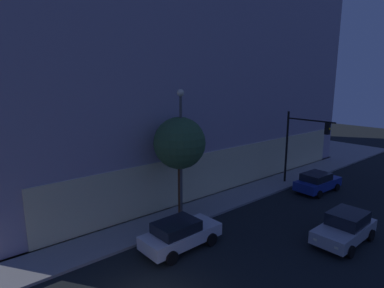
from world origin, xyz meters
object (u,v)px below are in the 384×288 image
(car_blue, at_px, (317,182))
(traffic_light_far_corner, at_px, (301,138))
(car_white, at_px, (180,234))
(modern_building, at_px, (136,66))
(sidewalk_tree, at_px, (180,143))
(car_silver, at_px, (345,227))
(street_lamp_sidewalk, at_px, (181,141))

(car_blue, bearing_deg, traffic_light_far_corner, 93.05)
(car_white, bearing_deg, traffic_light_far_corner, 6.11)
(modern_building, height_order, traffic_light_far_corner, modern_building)
(sidewalk_tree, bearing_deg, car_silver, -56.75)
(car_white, distance_m, car_silver, 9.27)
(car_silver, height_order, car_blue, car_silver)
(modern_building, bearing_deg, car_silver, -92.80)
(car_blue, bearing_deg, street_lamp_sidewalk, 167.16)
(car_silver, bearing_deg, sidewalk_tree, 123.25)
(modern_building, relative_size, sidewalk_tree, 5.16)
(sidewalk_tree, bearing_deg, car_blue, -14.06)
(modern_building, bearing_deg, sidewalk_tree, -112.01)
(street_lamp_sidewalk, distance_m, car_silver, 10.61)
(modern_building, xyz_separation_m, sidewalk_tree, (-6.55, -16.21, -5.41))
(car_silver, bearing_deg, car_blue, 38.60)
(car_silver, bearing_deg, street_lamp_sidewalk, 124.48)
(sidewalk_tree, relative_size, car_silver, 1.52)
(traffic_light_far_corner, bearing_deg, car_silver, -132.97)
(car_white, xyz_separation_m, car_silver, (7.53, -5.41, 0.01))
(modern_building, bearing_deg, car_blue, -74.49)
(street_lamp_sidewalk, relative_size, sidewalk_tree, 1.26)
(street_lamp_sidewalk, distance_m, car_white, 5.55)
(traffic_light_far_corner, height_order, car_silver, traffic_light_far_corner)
(car_blue, bearing_deg, modern_building, 105.51)
(street_lamp_sidewalk, bearing_deg, car_blue, -12.84)
(modern_building, distance_m, street_lamp_sidewalk, 18.49)
(street_lamp_sidewalk, distance_m, sidewalk_tree, 0.34)
(modern_building, xyz_separation_m, car_white, (-8.72, -18.98, -9.67))
(modern_building, xyz_separation_m, street_lamp_sidewalk, (-6.64, -16.46, -5.19))
(traffic_light_far_corner, height_order, car_white, traffic_light_far_corner)
(street_lamp_sidewalk, bearing_deg, sidewalk_tree, 70.69)
(sidewalk_tree, height_order, car_blue, sidewalk_tree)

